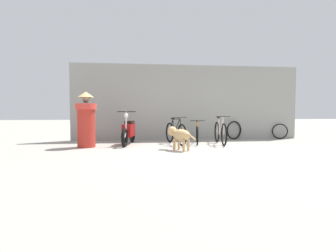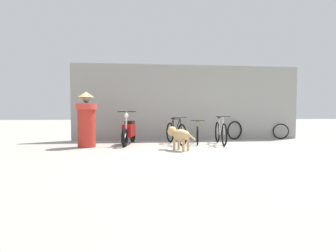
{
  "view_description": "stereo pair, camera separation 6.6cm",
  "coord_description": "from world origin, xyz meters",
  "px_view_note": "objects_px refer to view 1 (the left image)",
  "views": [
    {
      "loc": [
        -1.95,
        -6.59,
        1.06
      ],
      "look_at": [
        -1.04,
        1.06,
        0.65
      ],
      "focal_mm": 28.0,
      "sensor_mm": 36.0,
      "label": 1
    },
    {
      "loc": [
        -1.88,
        -6.6,
        1.06
      ],
      "look_at": [
        -1.04,
        1.06,
        0.65
      ],
      "focal_mm": 28.0,
      "sensor_mm": 36.0,
      "label": 2
    }
  ],
  "objects_px": {
    "person_in_robes": "(86,120)",
    "spare_tire_left": "(234,130)",
    "bicycle_1": "(197,134)",
    "bicycle_2": "(220,133)",
    "bicycle_0": "(175,133)",
    "spare_tire_right": "(280,131)",
    "motorcycle": "(129,131)",
    "stray_dog": "(179,135)"
  },
  "relations": [
    {
      "from": "bicycle_0",
      "to": "motorcycle",
      "type": "distance_m",
      "value": 1.54
    },
    {
      "from": "bicycle_0",
      "to": "motorcycle",
      "type": "bearing_deg",
      "value": -104.91
    },
    {
      "from": "spare_tire_left",
      "to": "bicycle_2",
      "type": "bearing_deg",
      "value": -127.0
    },
    {
      "from": "bicycle_1",
      "to": "bicycle_2",
      "type": "xyz_separation_m",
      "value": [
        0.73,
        -0.23,
        0.05
      ]
    },
    {
      "from": "stray_dog",
      "to": "motorcycle",
      "type": "bearing_deg",
      "value": 11.2
    },
    {
      "from": "stray_dog",
      "to": "person_in_robes",
      "type": "bearing_deg",
      "value": 36.65
    },
    {
      "from": "bicycle_1",
      "to": "spare_tire_right",
      "type": "height_order",
      "value": "bicycle_1"
    },
    {
      "from": "motorcycle",
      "to": "spare_tire_left",
      "type": "height_order",
      "value": "motorcycle"
    },
    {
      "from": "bicycle_1",
      "to": "bicycle_2",
      "type": "bearing_deg",
      "value": 84.53
    },
    {
      "from": "bicycle_2",
      "to": "bicycle_1",
      "type": "bearing_deg",
      "value": -101.5
    },
    {
      "from": "bicycle_0",
      "to": "spare_tire_right",
      "type": "bearing_deg",
      "value": 90.97
    },
    {
      "from": "bicycle_2",
      "to": "spare_tire_right",
      "type": "distance_m",
      "value": 3.14
    },
    {
      "from": "spare_tire_right",
      "to": "bicycle_0",
      "type": "bearing_deg",
      "value": -165.11
    },
    {
      "from": "bicycle_0",
      "to": "spare_tire_left",
      "type": "distance_m",
      "value": 2.7
    },
    {
      "from": "bicycle_2",
      "to": "motorcycle",
      "type": "relative_size",
      "value": 1.0
    },
    {
      "from": "person_in_robes",
      "to": "spare_tire_right",
      "type": "height_order",
      "value": "person_in_robes"
    },
    {
      "from": "bicycle_2",
      "to": "stray_dog",
      "type": "distance_m",
      "value": 2.03
    },
    {
      "from": "bicycle_0",
      "to": "spare_tire_right",
      "type": "xyz_separation_m",
      "value": [
        4.34,
        1.15,
        -0.06
      ]
    },
    {
      "from": "motorcycle",
      "to": "spare_tire_right",
      "type": "relative_size",
      "value": 2.95
    },
    {
      "from": "bicycle_0",
      "to": "person_in_robes",
      "type": "relative_size",
      "value": 1.02
    },
    {
      "from": "motorcycle",
      "to": "spare_tire_left",
      "type": "distance_m",
      "value": 4.14
    },
    {
      "from": "spare_tire_left",
      "to": "bicycle_0",
      "type": "bearing_deg",
      "value": -155.09
    },
    {
      "from": "motorcycle",
      "to": "stray_dog",
      "type": "xyz_separation_m",
      "value": [
        1.43,
        -1.43,
        0.0
      ]
    },
    {
      "from": "bicycle_1",
      "to": "person_in_robes",
      "type": "distance_m",
      "value": 3.62
    },
    {
      "from": "bicycle_0",
      "to": "motorcycle",
      "type": "height_order",
      "value": "motorcycle"
    },
    {
      "from": "person_in_robes",
      "to": "spare_tire_left",
      "type": "height_order",
      "value": "person_in_robes"
    },
    {
      "from": "bicycle_1",
      "to": "bicycle_0",
      "type": "bearing_deg",
      "value": -71.37
    },
    {
      "from": "bicycle_0",
      "to": "stray_dog",
      "type": "relative_size",
      "value": 1.78
    },
    {
      "from": "person_in_robes",
      "to": "spare_tire_left",
      "type": "distance_m",
      "value": 5.49
    },
    {
      "from": "person_in_robes",
      "to": "spare_tire_right",
      "type": "bearing_deg",
      "value": -177.54
    },
    {
      "from": "bicycle_0",
      "to": "stray_dog",
      "type": "height_order",
      "value": "bicycle_0"
    },
    {
      "from": "person_in_robes",
      "to": "spare_tire_right",
      "type": "relative_size",
      "value": 2.76
    },
    {
      "from": "stray_dog",
      "to": "spare_tire_left",
      "type": "relative_size",
      "value": 1.35
    },
    {
      "from": "bicycle_2",
      "to": "person_in_robes",
      "type": "height_order",
      "value": "person_in_robes"
    },
    {
      "from": "bicycle_1",
      "to": "bicycle_2",
      "type": "distance_m",
      "value": 0.77
    },
    {
      "from": "person_in_robes",
      "to": "spare_tire_left",
      "type": "bearing_deg",
      "value": -173.36
    },
    {
      "from": "stray_dog",
      "to": "spare_tire_right",
      "type": "height_order",
      "value": "stray_dog"
    },
    {
      "from": "bicycle_1",
      "to": "person_in_robes",
      "type": "relative_size",
      "value": 0.94
    },
    {
      "from": "motorcycle",
      "to": "spare_tire_right",
      "type": "height_order",
      "value": "motorcycle"
    },
    {
      "from": "motorcycle",
      "to": "bicycle_0",
      "type": "bearing_deg",
      "value": 98.94
    },
    {
      "from": "spare_tire_right",
      "to": "bicycle_1",
      "type": "bearing_deg",
      "value": -163.45
    },
    {
      "from": "bicycle_2",
      "to": "spare_tire_left",
      "type": "height_order",
      "value": "bicycle_2"
    }
  ]
}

